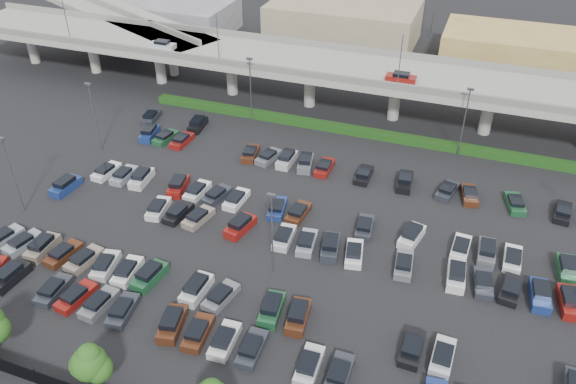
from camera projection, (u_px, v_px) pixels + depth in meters
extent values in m
plane|color=black|center=(297.00, 229.00, 66.32)|extent=(280.00, 280.00, 0.00)
cube|color=#9A9B93|center=(365.00, 72.00, 86.94)|extent=(150.00, 13.00, 1.10)
cube|color=#63625E|center=(356.00, 81.00, 81.51)|extent=(150.00, 0.50, 1.00)
cube|color=#63625E|center=(375.00, 51.00, 91.17)|extent=(150.00, 0.50, 1.00)
cylinder|color=#9A9B93|center=(32.00, 46.00, 107.35)|extent=(1.80, 1.80, 6.70)
cube|color=#63625E|center=(27.00, 29.00, 105.55)|extent=(2.60, 9.75, 0.50)
cylinder|color=#9A9B93|center=(93.00, 55.00, 103.43)|extent=(1.80, 1.80, 6.70)
cube|color=#63625E|center=(90.00, 38.00, 101.64)|extent=(2.60, 9.75, 0.50)
cylinder|color=#9A9B93|center=(160.00, 65.00, 99.51)|extent=(1.80, 1.80, 6.70)
cube|color=#63625E|center=(157.00, 47.00, 97.72)|extent=(2.60, 9.75, 0.50)
cylinder|color=#9A9B93|center=(232.00, 75.00, 95.59)|extent=(1.80, 1.80, 6.70)
cube|color=#63625E|center=(231.00, 58.00, 93.80)|extent=(2.60, 9.75, 0.50)
cylinder|color=#9A9B93|center=(310.00, 87.00, 91.68)|extent=(1.80, 1.80, 6.70)
cube|color=#63625E|center=(310.00, 69.00, 89.88)|extent=(2.60, 9.75, 0.50)
cylinder|color=#9A9B93|center=(395.00, 99.00, 87.76)|extent=(1.80, 1.80, 6.70)
cube|color=#63625E|center=(397.00, 81.00, 85.97)|extent=(2.60, 9.75, 0.50)
cylinder|color=#9A9B93|center=(488.00, 113.00, 83.84)|extent=(1.80, 1.80, 6.70)
cube|color=#63625E|center=(492.00, 94.00, 82.05)|extent=(2.60, 9.75, 0.50)
cube|color=silver|center=(162.00, 46.00, 93.59)|extent=(4.40, 1.82, 0.82)
cube|color=black|center=(162.00, 42.00, 93.23)|extent=(2.30, 1.60, 0.50)
cube|color=maroon|center=(401.00, 78.00, 82.39)|extent=(4.40, 1.82, 0.82)
cube|color=black|center=(402.00, 74.00, 82.04)|extent=(2.30, 1.60, 0.50)
cylinder|color=#4C4C51|center=(66.00, 19.00, 93.62)|extent=(0.14, 0.14, 8.00)
cylinder|color=#4C4C51|center=(218.00, 39.00, 85.79)|extent=(0.14, 0.14, 8.00)
cylinder|color=#4C4C51|center=(400.00, 63.00, 77.95)|extent=(0.14, 0.14, 8.00)
cube|color=#9A9B93|center=(119.00, 16.00, 110.00)|extent=(50.93, 30.13, 1.10)
cube|color=#63625E|center=(118.00, 10.00, 109.40)|extent=(47.34, 22.43, 1.00)
cylinder|color=#9A9B93|center=(76.00, 15.00, 123.24)|extent=(1.60, 1.60, 6.70)
cylinder|color=#9A9B93|center=(104.00, 27.00, 116.28)|extent=(1.60, 1.60, 6.70)
cylinder|color=#9A9B93|center=(136.00, 41.00, 109.31)|extent=(1.60, 1.60, 6.70)
cylinder|color=#9A9B93|center=(173.00, 57.00, 102.35)|extent=(1.60, 1.60, 6.70)
cube|color=#163810|center=(351.00, 130.00, 85.34)|extent=(66.00, 1.60, 1.10)
cylinder|color=black|center=(36.00, 377.00, 48.02)|extent=(0.10, 0.10, 2.00)
cylinder|color=#332316|center=(95.00, 381.00, 47.65)|extent=(0.26, 0.26, 1.96)
sphere|color=#1E4A13|center=(89.00, 363.00, 46.29)|extent=(3.04, 3.04, 3.04)
sphere|color=#1E4A13|center=(99.00, 369.00, 46.48)|extent=(2.39, 2.39, 2.39)
sphere|color=#1E4A13|center=(84.00, 365.00, 46.59)|extent=(2.39, 2.39, 2.39)
sphere|color=#1E4A13|center=(89.00, 355.00, 45.88)|extent=(2.06, 2.06, 2.06)
cube|color=black|center=(11.00, 277.00, 58.85)|extent=(2.05, 4.49, 1.05)
cube|color=black|center=(8.00, 271.00, 58.38)|extent=(1.74, 2.68, 0.65)
cube|color=#292C35|center=(54.00, 290.00, 57.38)|extent=(2.04, 4.49, 0.82)
cube|color=black|center=(51.00, 287.00, 56.86)|extent=(1.72, 2.38, 0.50)
cube|color=maroon|center=(76.00, 297.00, 56.61)|extent=(2.45, 4.62, 0.82)
cube|color=black|center=(74.00, 294.00, 56.10)|extent=(1.93, 2.51, 0.50)
cube|color=slate|center=(99.00, 304.00, 55.84)|extent=(2.19, 4.54, 0.82)
cube|color=black|center=(97.00, 301.00, 55.33)|extent=(1.79, 2.43, 0.50)
cube|color=#292C35|center=(123.00, 311.00, 55.07)|extent=(2.40, 4.61, 0.82)
cube|color=black|center=(121.00, 308.00, 54.56)|extent=(1.90, 2.50, 0.50)
cube|color=#4B2414|center=(172.00, 325.00, 53.46)|extent=(2.66, 4.67, 1.05)
cube|color=black|center=(171.00, 319.00, 53.00)|extent=(2.09, 2.87, 0.65)
cube|color=#4B2414|center=(198.00, 333.00, 52.76)|extent=(2.23, 4.55, 0.82)
cube|color=black|center=(197.00, 330.00, 52.25)|extent=(1.81, 2.44, 0.50)
cube|color=silver|center=(225.00, 341.00, 51.99)|extent=(2.04, 4.49, 0.82)
cube|color=black|center=(223.00, 338.00, 51.48)|extent=(1.72, 2.38, 0.50)
cube|color=#292C35|center=(252.00, 349.00, 51.22)|extent=(1.97, 4.46, 0.82)
cube|color=black|center=(251.00, 346.00, 50.71)|extent=(1.68, 2.35, 0.50)
cube|color=silver|center=(309.00, 366.00, 49.68)|extent=(1.94, 4.45, 0.82)
cube|color=black|center=(309.00, 363.00, 49.17)|extent=(1.66, 2.34, 0.50)
cube|color=#292C35|center=(339.00, 375.00, 48.91)|extent=(1.83, 4.40, 0.82)
cube|color=black|center=(339.00, 372.00, 48.40)|extent=(1.60, 2.30, 0.50)
cube|color=gray|center=(4.00, 238.00, 64.32)|extent=(2.71, 4.69, 0.82)
cube|color=black|center=(1.00, 235.00, 63.81)|extent=(2.05, 2.59, 0.50)
cube|color=gray|center=(23.00, 243.00, 63.55)|extent=(2.69, 4.68, 0.82)
cube|color=black|center=(21.00, 240.00, 63.04)|extent=(2.04, 2.58, 0.50)
cube|color=gray|center=(43.00, 248.00, 62.72)|extent=(1.97, 4.46, 1.05)
cube|color=black|center=(41.00, 242.00, 62.25)|extent=(1.69, 2.66, 0.65)
cube|color=#4B2414|center=(63.00, 254.00, 62.01)|extent=(2.42, 4.61, 0.82)
cube|color=black|center=(61.00, 251.00, 61.50)|extent=(1.91, 2.50, 0.50)
cube|color=gray|center=(84.00, 260.00, 61.24)|extent=(2.47, 4.63, 0.82)
cube|color=black|center=(82.00, 257.00, 60.73)|extent=(1.94, 2.52, 0.50)
cube|color=silver|center=(106.00, 266.00, 60.47)|extent=(2.62, 4.67, 0.82)
cube|color=black|center=(103.00, 262.00, 59.96)|extent=(2.01, 2.56, 0.50)
cube|color=white|center=(128.00, 272.00, 59.70)|extent=(2.26, 4.56, 0.82)
cube|color=black|center=(126.00, 268.00, 59.19)|extent=(1.83, 2.45, 0.50)
cube|color=#1C502E|center=(150.00, 277.00, 58.87)|extent=(2.30, 4.57, 1.05)
cube|color=black|center=(149.00, 271.00, 58.40)|extent=(1.88, 2.76, 0.65)
cube|color=silver|center=(197.00, 289.00, 57.33)|extent=(1.96, 4.46, 1.05)
cube|color=black|center=(196.00, 284.00, 56.86)|extent=(1.69, 2.65, 0.65)
cube|color=slate|center=(221.00, 297.00, 56.63)|extent=(2.65, 4.67, 0.82)
cube|color=black|center=(220.00, 294.00, 56.12)|extent=(2.02, 2.57, 0.50)
cube|color=#1C502E|center=(272.00, 310.00, 55.02)|extent=(2.27, 4.57, 1.05)
cube|color=black|center=(272.00, 304.00, 54.56)|extent=(1.87, 2.75, 0.65)
cube|color=#4B2414|center=(298.00, 317.00, 54.25)|extent=(2.30, 4.57, 1.05)
cube|color=black|center=(298.00, 311.00, 53.79)|extent=(1.88, 2.76, 0.65)
cube|color=black|center=(412.00, 349.00, 51.24)|extent=(1.94, 4.45, 0.82)
cube|color=black|center=(412.00, 346.00, 50.73)|extent=(1.66, 2.34, 0.50)
cube|color=silver|center=(442.00, 357.00, 50.47)|extent=(2.02, 4.48, 0.82)
cube|color=black|center=(443.00, 354.00, 49.96)|extent=(1.71, 2.37, 0.50)
cube|color=navy|center=(66.00, 187.00, 72.76)|extent=(2.12, 4.51, 1.05)
cube|color=black|center=(64.00, 181.00, 72.30)|extent=(1.78, 2.70, 0.65)
cube|color=silver|center=(159.00, 209.00, 68.98)|extent=(2.45, 4.62, 0.82)
cube|color=black|center=(157.00, 205.00, 68.47)|extent=(1.92, 2.51, 0.50)
cube|color=black|center=(178.00, 213.00, 68.21)|extent=(2.24, 4.56, 0.82)
cube|color=black|center=(177.00, 210.00, 67.70)|extent=(1.82, 2.44, 0.50)
cube|color=gray|center=(198.00, 218.00, 67.44)|extent=(2.62, 4.67, 0.82)
cube|color=black|center=(197.00, 215.00, 66.93)|extent=(2.01, 2.56, 0.50)
cube|color=maroon|center=(240.00, 227.00, 65.84)|extent=(2.68, 4.68, 1.05)
cube|color=black|center=(240.00, 221.00, 65.37)|extent=(2.10, 2.87, 0.65)
cube|color=silver|center=(284.00, 238.00, 64.36)|extent=(2.11, 4.51, 0.82)
cube|color=black|center=(284.00, 234.00, 63.85)|extent=(1.75, 2.40, 0.50)
cube|color=gray|center=(307.00, 243.00, 63.59)|extent=(2.34, 4.59, 0.82)
cube|color=black|center=(306.00, 240.00, 63.08)|extent=(1.87, 2.48, 0.50)
cube|color=#292C35|center=(330.00, 248.00, 62.76)|extent=(2.55, 4.65, 1.05)
cube|color=black|center=(331.00, 242.00, 62.29)|extent=(2.03, 2.84, 0.65)
cube|color=white|center=(354.00, 254.00, 62.05)|extent=(2.60, 4.66, 0.82)
cube|color=black|center=(354.00, 251.00, 61.54)|extent=(2.00, 2.56, 0.50)
cube|color=slate|center=(404.00, 265.00, 60.52)|extent=(2.24, 4.55, 0.82)
cube|color=black|center=(404.00, 262.00, 60.00)|extent=(1.82, 2.44, 0.50)
cube|color=white|center=(456.00, 276.00, 58.91)|extent=(2.09, 4.51, 1.05)
cube|color=black|center=(457.00, 271.00, 58.44)|extent=(1.76, 2.70, 0.65)
cube|color=#292C35|center=(483.00, 284.00, 58.21)|extent=(2.35, 4.59, 0.82)
cube|color=black|center=(484.00, 280.00, 57.69)|extent=(1.87, 2.48, 0.50)
cube|color=black|center=(511.00, 290.00, 57.44)|extent=(2.43, 4.62, 0.82)
cube|color=black|center=(512.00, 287.00, 56.93)|extent=(1.92, 2.51, 0.50)
cube|color=navy|center=(540.00, 296.00, 56.60)|extent=(2.19, 4.54, 1.05)
cube|color=black|center=(542.00, 290.00, 56.14)|extent=(1.82, 2.73, 0.65)
cube|color=maroon|center=(569.00, 302.00, 55.83)|extent=(2.38, 4.60, 1.05)
cube|color=black|center=(571.00, 297.00, 55.37)|extent=(1.93, 2.79, 0.65)
cube|color=white|center=(107.00, 172.00, 75.92)|extent=(2.19, 4.54, 0.82)
cube|color=black|center=(105.00, 169.00, 75.41)|extent=(1.79, 2.43, 0.50)
cube|color=gray|center=(124.00, 176.00, 75.15)|extent=(1.82, 4.40, 0.82)
cube|color=black|center=(122.00, 172.00, 74.64)|extent=(1.60, 2.30, 0.50)
cube|color=silver|center=(142.00, 179.00, 74.32)|extent=(2.25, 4.56, 1.05)
cube|color=black|center=(141.00, 173.00, 73.85)|extent=(1.85, 2.75, 0.65)
cube|color=maroon|center=(178.00, 187.00, 72.78)|extent=(2.65, 4.67, 1.05)
cube|color=black|center=(178.00, 181.00, 72.31)|extent=(2.08, 2.86, 0.65)
cube|color=white|center=(197.00, 191.00, 72.08)|extent=(2.07, 4.50, 0.82)
cube|color=black|center=(196.00, 188.00, 71.56)|extent=(1.73, 2.39, 0.50)
cube|color=#292C35|center=(217.00, 196.00, 71.31)|extent=(2.74, 4.69, 0.82)
cube|color=black|center=(216.00, 192.00, 70.80)|extent=(2.07, 2.60, 0.50)
cube|color=white|center=(236.00, 200.00, 70.54)|extent=(2.05, 4.49, 0.82)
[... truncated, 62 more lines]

